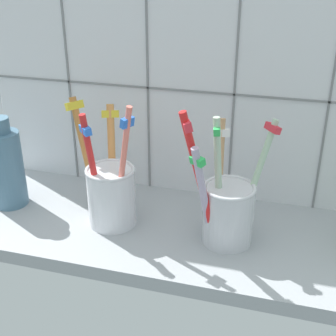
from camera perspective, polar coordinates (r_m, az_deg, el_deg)
name	(u,v)px	position (r cm, az deg, el deg)	size (l,w,h in cm)	color
counter_slab	(170,233)	(65.55, 0.21, -8.05)	(64.00, 22.00, 2.00)	#9EA3A8
tile_wall_back	(192,61)	(67.72, 3.02, 12.97)	(64.00, 2.20, 45.00)	white
toothbrush_cup_left	(110,190)	(64.23, -7.14, -2.71)	(11.76, 9.79, 18.30)	white
toothbrush_cup_right	(226,207)	(60.22, 7.21, -4.82)	(11.50, 9.97, 18.89)	silver
ceramic_vase	(5,167)	(71.69, -19.49, 0.07)	(5.12, 5.12, 13.71)	slate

